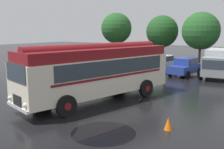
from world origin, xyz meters
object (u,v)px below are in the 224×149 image
object	(u,v)px
car_mid_right	(186,67)
traffic_cone	(168,124)
car_mid_left	(162,63)
car_near_left	(138,62)
box_van	(218,62)
vintage_bus	(98,70)

from	to	relation	value
car_mid_right	traffic_cone	size ratio (longest dim) A/B	7.96
car_mid_left	traffic_cone	size ratio (longest dim) A/B	8.01
car_near_left	car_mid_left	xyz separation A→B (m)	(2.43, 0.56, 0.00)
car_mid_right	box_van	bearing A→B (deg)	17.12
car_mid_left	car_mid_right	distance (m)	3.07
vintage_bus	box_van	world-z (taller)	vintage_bus
car_near_left	traffic_cone	distance (m)	17.15
car_near_left	box_van	xyz separation A→B (m)	(7.97, 0.29, 0.52)
car_mid_right	box_van	distance (m)	2.85
car_near_left	car_mid_left	size ratio (longest dim) A/B	0.99
car_mid_right	traffic_cone	bearing A→B (deg)	-74.83
traffic_cone	car_mid_right	bearing A→B (deg)	105.17
vintage_bus	car_near_left	distance (m)	12.94
traffic_cone	vintage_bus	bearing A→B (deg)	157.78
traffic_cone	car_mid_left	bearing A→B (deg)	113.83
box_van	car_near_left	bearing A→B (deg)	-177.94
vintage_bus	box_van	distance (m)	13.33
car_mid_right	box_van	world-z (taller)	box_van
car_near_left	car_mid_right	bearing A→B (deg)	-5.80
vintage_bus	car_near_left	world-z (taller)	vintage_bus
traffic_cone	box_van	bearing A→B (deg)	94.31
car_near_left	car_mid_right	distance (m)	5.32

